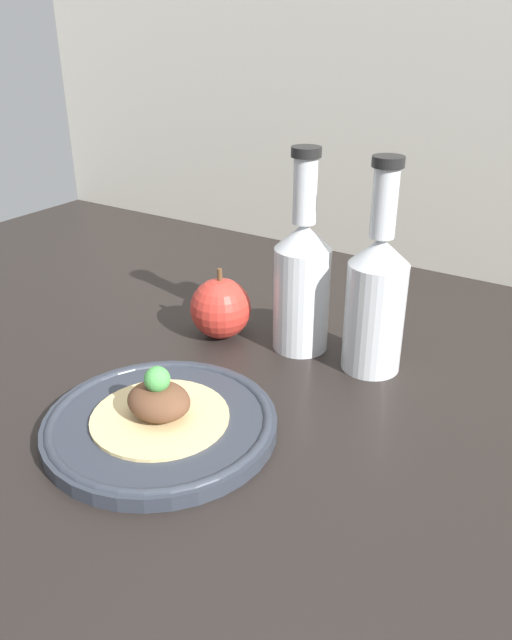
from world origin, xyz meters
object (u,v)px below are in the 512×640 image
cider_bottle_right (376,296)px  apple (221,308)px  plate (161,423)px  plated_food (159,405)px  cider_bottle_left (302,279)px

cider_bottle_right → apple: cider_bottle_right is taller
plate → apple: size_ratio=2.50×
plate → apple: (-7.75, 22.18, 3.25)cm
cider_bottle_right → apple: 22.33cm
plated_food → cider_bottle_right: 29.55cm
plated_food → apple: 23.51cm
cider_bottle_left → apple: (-10.98, -3.23, -5.66)cm
apple → plate: bearing=-70.7°
apple → cider_bottle_left: bearing=16.4°
cider_bottle_left → apple: bearing=-163.6°
plate → cider_bottle_right: size_ratio=0.94×
plate → cider_bottle_left: cider_bottle_left is taller
cider_bottle_left → cider_bottle_right: size_ratio=1.00×
plated_food → apple: size_ratio=1.47×
cider_bottle_left → plated_food: bearing=-97.2°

